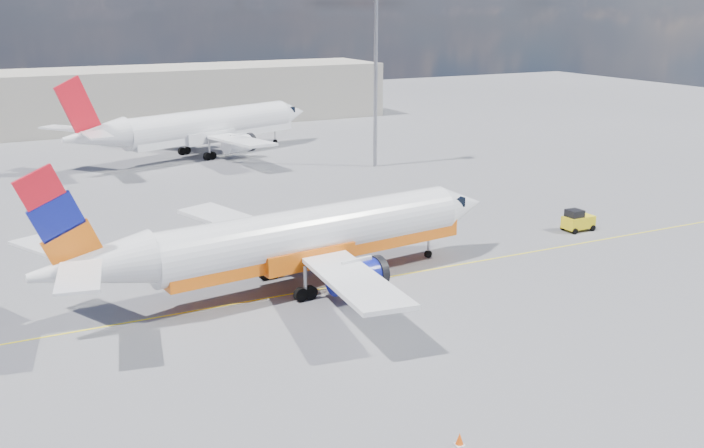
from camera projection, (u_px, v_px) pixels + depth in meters
name	position (u px, v px, depth m)	size (l,w,h in m)	color
ground	(349.00, 304.00, 45.32)	(240.00, 240.00, 0.00)	slate
taxi_line	(327.00, 288.00, 47.90)	(70.00, 0.15, 0.01)	yellow
terminal_main	(143.00, 97.00, 110.79)	(70.00, 14.00, 8.00)	beige
main_jet	(299.00, 238.00, 47.28)	(30.75, 24.12, 9.31)	white
second_jet	(202.00, 127.00, 88.26)	(32.80, 24.83, 10.01)	white
gse_tug	(578.00, 221.00, 59.70)	(2.42, 1.53, 1.70)	black
traffic_cone	(460.00, 439.00, 30.80)	(0.37, 0.37, 0.52)	white
floodlight_mast	(376.00, 56.00, 80.47)	(1.40, 1.40, 19.19)	#93939B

